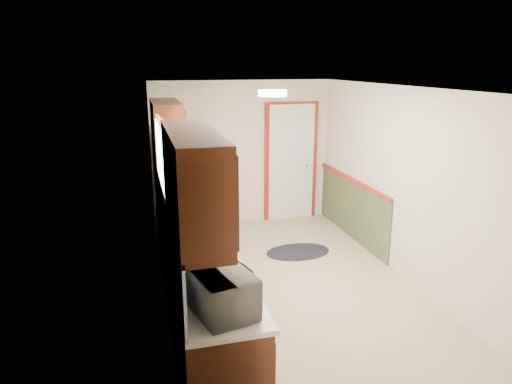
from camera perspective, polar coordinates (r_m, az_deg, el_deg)
room_shell at (r=5.35m, az=4.41°, el=-0.10°), size 3.20×5.20×2.52m
kitchen_run at (r=4.95m, az=-8.29°, el=-6.36°), size 0.63×4.00×2.20m
back_wall_trim at (r=7.77m, az=5.96°, el=2.54°), size 1.12×2.30×2.08m
ceiling_fixture at (r=4.87m, az=2.07°, el=12.25°), size 0.30×0.30×0.06m
microwave at (r=3.32m, az=-4.42°, el=-11.68°), size 0.45×0.63×0.39m
refrigerator at (r=7.16m, az=-8.83°, el=1.24°), size 0.80×0.77×1.77m
rug at (r=6.74m, az=5.28°, el=-7.45°), size 0.97×0.65×0.01m
cooktop at (r=5.88m, az=-9.11°, el=-1.32°), size 0.47×0.56×0.02m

